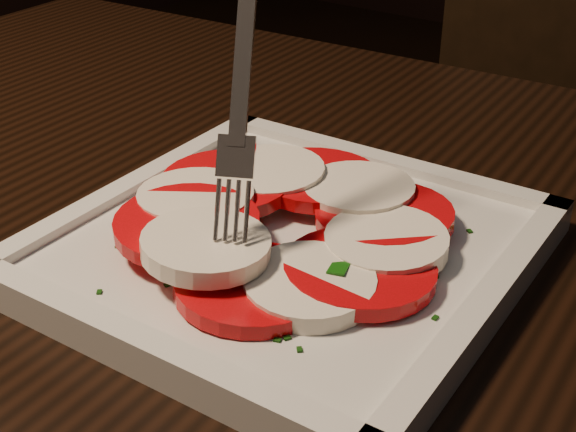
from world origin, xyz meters
The scene contains 3 objects.
plate centered at (-0.05, 0.06, 0.76)m, with size 0.25×0.25×0.01m, color silver.
caprese_salad centered at (-0.05, 0.06, 0.78)m, with size 0.20×0.20×0.03m.
fork centered at (-0.07, 0.06, 0.87)m, with size 0.03×0.09×0.16m, color white, non-canonical shape.
Camera 1 is at (0.18, -0.26, 1.00)m, focal length 50.00 mm.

